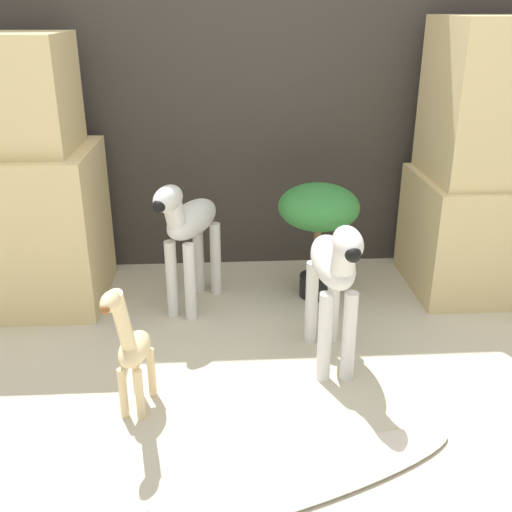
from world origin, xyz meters
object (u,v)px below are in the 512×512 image
Objects in this scene: surfboard at (282,483)px; zebra_right at (334,273)px; potted_palm_front at (319,214)px; giraffe_figurine at (131,347)px; zebra_left at (189,228)px.

zebra_right is at bearing 68.40° from surfboard.
zebra_right is 0.64m from potted_palm_front.
zebra_right reaches higher than giraffe_figurine.
potted_palm_front is at bearing 8.09° from zebra_left.
giraffe_figurine is 1.22m from potted_palm_front.
zebra_left is (-0.59, 0.55, 0.00)m from zebra_right.
surfboard is at bearing -111.60° from zebra_right.
potted_palm_front is (0.04, 0.64, 0.03)m from zebra_right.
zebra_left is at bearing 137.01° from zebra_right.
zebra_left reaches higher than giraffe_figurine.
zebra_left is 1.33m from surfboard.
giraffe_figurine is (-0.76, -0.27, -0.14)m from zebra_right.
zebra_right is at bearing -42.99° from zebra_left.
zebra_left is at bearing -171.91° from potted_palm_front.
surfboard is at bearing -39.60° from giraffe_figurine.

